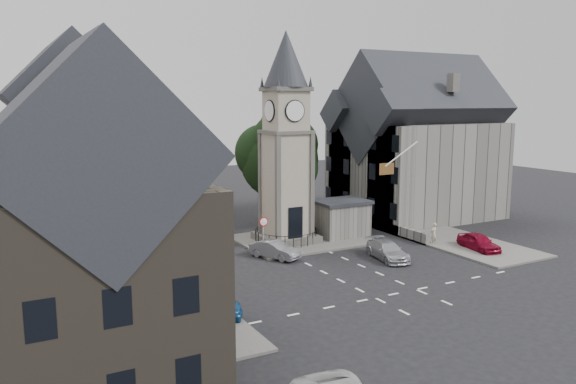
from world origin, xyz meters
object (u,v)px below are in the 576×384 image
car_west_blue (198,308)px  pedestrian (434,234)px  stone_shelter (341,219)px  clock_tower (286,139)px  car_east_red (479,242)px

car_west_blue → pedestrian: bearing=-55.9°
stone_shelter → pedestrian: stone_shelter is taller
clock_tower → stone_shelter: 8.15m
clock_tower → car_east_red: clock_tower is taller
car_east_red → pedestrian: (-1.73, 2.92, 0.21)m
pedestrian → car_west_blue: bearing=0.3°
clock_tower → stone_shelter: bearing=-5.8°
clock_tower → car_west_blue: 18.25m
stone_shelter → car_west_blue: (-16.30, -11.62, -0.79)m
stone_shelter → pedestrian: 7.44m
car_east_red → car_west_blue: bearing=-162.3°
car_west_blue → pedestrian: 22.13m
pedestrian → stone_shelter: bearing=-63.6°
clock_tower → car_east_red: 16.35m
car_east_red → pedestrian: bearing=130.5°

